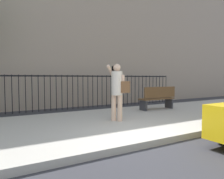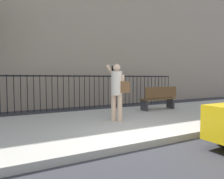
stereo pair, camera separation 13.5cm
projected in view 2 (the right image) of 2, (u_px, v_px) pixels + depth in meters
name	position (u px, v px, depth m)	size (l,w,h in m)	color
ground_plane	(154.00, 147.00, 4.29)	(60.00, 60.00, 0.00)	#333338
sidewalk	(107.00, 123.00, 6.23)	(28.00, 4.40, 0.15)	#B2ADA3
building_facade	(57.00, 22.00, 11.51)	(28.00, 4.00, 9.30)	tan
iron_fence	(72.00, 87.00, 9.43)	(12.03, 0.04, 1.60)	black
pedestrian_on_phone	(117.00, 88.00, 6.14)	(0.68, 0.70, 1.74)	beige
street_bench	(159.00, 98.00, 8.35)	(1.60, 0.45, 0.95)	brown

